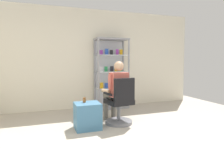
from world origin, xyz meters
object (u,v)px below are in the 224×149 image
object	(u,v)px
display_cabinet_main	(111,73)
office_chair	(120,105)
seated_shopkeeper	(116,89)
storage_crate	(87,116)
tea_glass	(84,100)

from	to	relation	value
display_cabinet_main	office_chair	xyz separation A→B (m)	(-0.30, -1.46, -0.57)
seated_shopkeeper	storage_crate	world-z (taller)	seated_shopkeeper
storage_crate	office_chair	bearing A→B (deg)	3.80
office_chair	tea_glass	distance (m)	0.75
seated_shopkeeper	storage_crate	size ratio (longest dim) A/B	2.59
storage_crate	tea_glass	world-z (taller)	tea_glass
display_cabinet_main	tea_glass	bearing A→B (deg)	-125.86
seated_shopkeeper	storage_crate	bearing A→B (deg)	-162.72
display_cabinet_main	office_chair	world-z (taller)	display_cabinet_main
seated_shopkeeper	tea_glass	distance (m)	0.74
office_chair	storage_crate	distance (m)	0.71
office_chair	seated_shopkeeper	distance (m)	0.36
storage_crate	tea_glass	size ratio (longest dim) A/B	5.19
storage_crate	tea_glass	distance (m)	0.31
storage_crate	display_cabinet_main	bearing A→B (deg)	56.58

